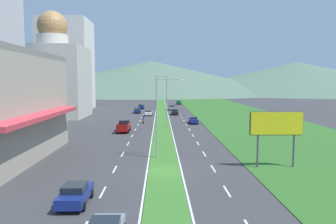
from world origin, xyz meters
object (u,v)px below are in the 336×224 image
(billboard_roadside, at_px, (277,126))
(car_8, at_px, (141,106))
(car_5, at_px, (149,113))
(car_2, at_px, (172,108))
(street_lamp_mid, at_px, (165,98))
(car_6, at_px, (137,111))
(street_lamp_near, at_px, (160,112))
(motorcycle_rider, at_px, (143,120))
(car_0, at_px, (194,120))
(car_7, at_px, (175,112))
(car_4, at_px, (75,194))
(car_1, at_px, (179,102))
(pickup_truck_0, at_px, (124,126))

(billboard_roadside, relative_size, car_8, 1.27)
(car_5, bearing_deg, car_2, -22.45)
(street_lamp_mid, distance_m, car_6, 32.92)
(street_lamp_near, height_order, motorcycle_rider, street_lamp_near)
(street_lamp_near, relative_size, car_5, 2.09)
(car_0, height_order, car_7, car_7)
(car_2, bearing_deg, motorcycle_rider, -12.63)
(car_2, bearing_deg, car_4, -7.09)
(street_lamp_near, distance_m, car_1, 92.78)
(car_7, relative_size, pickup_truck_0, 0.75)
(car_6, height_order, pickup_truck_0, pickup_truck_0)
(car_4, height_order, pickup_truck_0, pickup_truck_0)
(car_6, relative_size, car_7, 1.08)
(street_lamp_near, height_order, car_4, street_lamp_near)
(car_8, bearing_deg, street_lamp_mid, -171.01)
(car_1, bearing_deg, car_2, -7.84)
(billboard_roadside, xyz_separation_m, car_5, (-15.22, 53.60, -3.69))
(car_1, xyz_separation_m, motorcycle_rider, (-11.08, -59.83, -0.03))
(car_2, bearing_deg, car_0, 5.90)
(street_lamp_near, xyz_separation_m, car_1, (7.48, 92.36, -4.70))
(street_lamp_near, bearing_deg, car_5, 93.60)
(pickup_truck_0, bearing_deg, car_0, -51.07)
(car_4, relative_size, car_8, 0.92)
(billboard_roadside, bearing_deg, car_8, 103.73)
(pickup_truck_0, bearing_deg, billboard_roadside, -143.56)
(car_4, bearing_deg, car_5, -2.81)
(billboard_roadside, relative_size, motorcycle_rider, 2.97)
(street_lamp_near, relative_size, car_1, 2.20)
(car_4, xyz_separation_m, car_5, (3.12, 63.48, -0.04))
(street_lamp_near, relative_size, motorcycle_rider, 4.75)
(car_2, distance_m, car_5, 17.89)
(car_2, height_order, car_6, car_2)
(car_4, distance_m, pickup_truck_0, 35.19)
(car_2, distance_m, motorcycle_rider, 33.68)
(motorcycle_rider, bearing_deg, car_0, -94.46)
(car_0, bearing_deg, street_lamp_mid, -40.39)
(street_lamp_mid, bearing_deg, motorcycle_rider, 119.54)
(car_0, xyz_separation_m, car_5, (-10.32, 17.17, -0.01))
(billboard_roadside, bearing_deg, car_5, 105.86)
(car_2, height_order, motorcycle_rider, motorcycle_rider)
(car_4, height_order, motorcycle_rider, motorcycle_rider)
(billboard_roadside, relative_size, car_6, 1.36)
(street_lamp_near, xyz_separation_m, car_2, (3.76, 65.39, -4.68))
(car_4, bearing_deg, car_7, -8.89)
(car_2, bearing_deg, car_1, 172.16)
(car_2, height_order, car_7, car_7)
(car_0, xyz_separation_m, pickup_truck_0, (-13.77, -11.13, 0.22))
(car_6, distance_m, car_8, 15.02)
(street_lamp_mid, distance_m, car_2, 41.42)
(street_lamp_mid, bearing_deg, billboard_roadside, -69.07)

